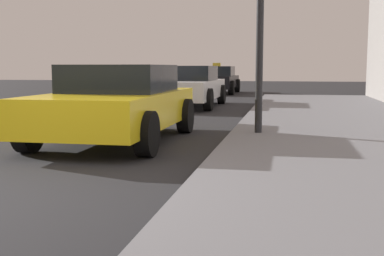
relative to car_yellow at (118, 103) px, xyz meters
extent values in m
cylinder|color=black|center=(2.31, 0.41, 1.46)|extent=(0.12, 0.12, 3.91)
cube|color=yellow|center=(0.00, -0.05, -0.10)|extent=(1.78, 4.04, 0.55)
cube|color=black|center=(0.00, 0.16, 0.40)|extent=(1.57, 1.82, 0.45)
cylinder|color=black|center=(0.89, -1.34, -0.33)|extent=(0.22, 0.64, 0.64)
cylinder|color=black|center=(-0.89, -1.34, -0.33)|extent=(0.22, 0.64, 0.64)
cylinder|color=black|center=(0.89, 1.25, -0.33)|extent=(0.22, 0.64, 0.64)
cylinder|color=black|center=(-0.89, 1.25, -0.33)|extent=(0.22, 0.64, 0.64)
cube|color=white|center=(-0.31, 7.34, -0.10)|extent=(1.77, 4.41, 0.55)
cube|color=black|center=(-0.31, 7.56, 0.40)|extent=(1.56, 1.98, 0.45)
cylinder|color=black|center=(0.57, 5.93, -0.33)|extent=(0.22, 0.64, 0.64)
cylinder|color=black|center=(-1.19, 5.93, -0.33)|extent=(0.22, 0.64, 0.64)
cylinder|color=black|center=(0.57, 8.75, -0.33)|extent=(0.22, 0.64, 0.64)
cylinder|color=black|center=(-1.19, 8.75, -0.33)|extent=(0.22, 0.64, 0.64)
cube|color=black|center=(-0.59, 15.43, -0.10)|extent=(1.76, 4.08, 0.55)
cube|color=black|center=(-0.59, 15.63, 0.40)|extent=(1.55, 1.83, 0.45)
cube|color=yellow|center=(-0.59, 15.63, 0.70)|extent=(0.36, 0.14, 0.16)
cylinder|color=black|center=(0.29, 14.12, -0.33)|extent=(0.22, 0.64, 0.64)
cylinder|color=black|center=(-1.47, 14.12, -0.33)|extent=(0.22, 0.64, 0.64)
cylinder|color=black|center=(0.29, 16.73, -0.33)|extent=(0.22, 0.64, 0.64)
cylinder|color=black|center=(-1.47, 16.73, -0.33)|extent=(0.22, 0.64, 0.64)
camera|label=1|loc=(2.79, -7.85, 0.59)|focal=46.46mm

